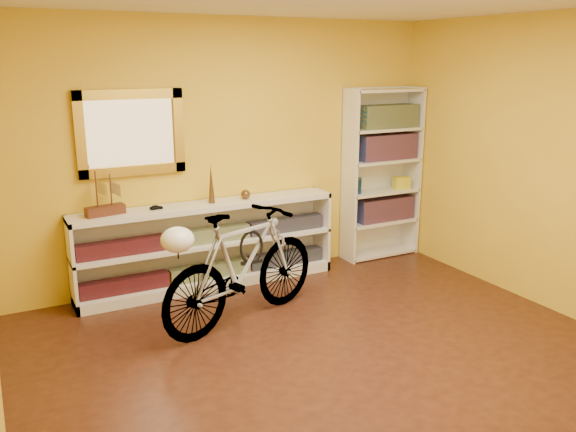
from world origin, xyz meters
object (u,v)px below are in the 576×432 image
console_unit (209,245)px  bicycle (243,266)px  helmet (177,240)px  bookcase (382,174)px

console_unit → bicycle: 0.92m
console_unit → bicycle: bearing=-91.7°
console_unit → helmet: 1.38m
bookcase → bicycle: (-2.11, -0.94, -0.45)m
bookcase → helmet: (-2.73, -1.15, -0.07)m
bicycle → helmet: bearing=90.0°
bicycle → helmet: bicycle is taller
console_unit → bookcase: 2.15m
console_unit → bicycle: bicycle is taller
console_unit → bicycle: (-0.03, -0.92, 0.08)m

